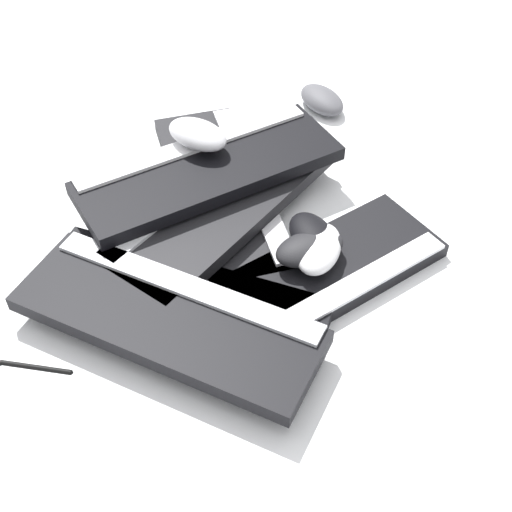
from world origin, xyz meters
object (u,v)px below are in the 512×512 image
keyboard_4 (222,205)px  keyboard_5 (208,169)px  mouse_3 (313,237)px  mouse_4 (198,134)px  mouse_2 (322,100)px  keyboard_3 (168,318)px  keyboard_2 (311,282)px  keyboard_0 (222,190)px  mouse_0 (310,248)px  keyboard_1 (179,302)px  mouse_5 (319,249)px

keyboard_4 → keyboard_5: keyboard_5 is taller
mouse_3 → mouse_4: size_ratio=1.00×
keyboard_4 → mouse_3: size_ratio=4.00×
mouse_2 → mouse_4: 0.34m
keyboard_3 → mouse_3: bearing=-54.1°
keyboard_2 → mouse_4: size_ratio=4.07×
mouse_3 → keyboard_5: bearing=-151.6°
keyboard_0 → keyboard_5: bearing=129.1°
mouse_0 → mouse_2: (0.44, -0.05, -0.03)m
keyboard_1 → mouse_3: mouse_3 is taller
mouse_4 → keyboard_1: bearing=120.9°
keyboard_2 → mouse_5: 0.05m
mouse_4 → mouse_5: bearing=167.2°
keyboard_5 → mouse_0: size_ratio=4.15×
keyboard_0 → keyboard_5: (-0.02, 0.02, 0.06)m
keyboard_3 → mouse_5: size_ratio=4.19×
keyboard_5 → keyboard_3: bearing=171.1°
keyboard_3 → mouse_0: bearing=-57.9°
keyboard_3 → mouse_0: 0.24m
mouse_0 → mouse_4: size_ratio=1.00×
keyboard_0 → keyboard_3: keyboard_3 is taller
keyboard_2 → keyboard_4: (0.14, 0.14, 0.03)m
mouse_5 → keyboard_1: bearing=127.2°
keyboard_3 → mouse_2: keyboard_3 is taller
keyboard_3 → mouse_3: 0.26m
keyboard_0 → keyboard_2: size_ratio=1.04×
keyboard_0 → keyboard_3: 0.31m
keyboard_2 → keyboard_1: bearing=101.2°
keyboard_2 → mouse_5: mouse_5 is taller
keyboard_5 → mouse_5: (-0.16, -0.17, -0.02)m
keyboard_2 → keyboard_5: size_ratio=0.98×
keyboard_4 → mouse_3: mouse_3 is taller
keyboard_3 → mouse_5: (0.13, -0.22, 0.01)m
mouse_3 → mouse_2: bearing=151.3°
keyboard_1 → mouse_2: (0.52, -0.25, 0.01)m
keyboard_4 → mouse_5: mouse_5 is taller
mouse_4 → keyboard_2: bearing=161.1°
keyboard_4 → mouse_0: 0.17m
keyboard_1 → keyboard_5: size_ratio=1.02×
mouse_0 → mouse_4: (0.21, 0.18, 0.06)m
mouse_5 → mouse_4: bearing=60.3°
keyboard_0 → keyboard_1: bearing=167.2°
keyboard_3 → mouse_4: mouse_4 is taller
mouse_0 → keyboard_1: bearing=-2.3°
keyboard_0 → mouse_3: size_ratio=4.22×
keyboard_3 → mouse_0: mouse_0 is taller
keyboard_4 → mouse_4: mouse_4 is taller
keyboard_2 → mouse_4: mouse_4 is taller
keyboard_1 → mouse_0: 0.21m
keyboard_0 → keyboard_2: (-0.21, -0.14, 0.00)m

